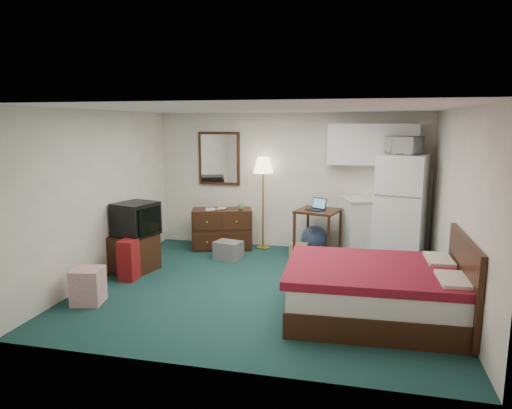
% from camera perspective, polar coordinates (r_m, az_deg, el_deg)
% --- Properties ---
extents(floor, '(5.00, 4.50, 0.01)m').
position_cam_1_polar(floor, '(6.60, 1.04, -10.32)').
color(floor, '#0E302E').
rests_on(floor, ground).
extents(ceiling, '(5.00, 4.50, 0.01)m').
position_cam_1_polar(ceiling, '(6.19, 1.12, 11.91)').
color(ceiling, beige).
rests_on(ceiling, walls).
extents(walls, '(5.01, 4.51, 2.50)m').
position_cam_1_polar(walls, '(6.28, 1.08, 0.43)').
color(walls, beige).
rests_on(walls, floor).
extents(mirror, '(0.80, 0.06, 1.00)m').
position_cam_1_polar(mirror, '(8.71, -4.61, 5.76)').
color(mirror, white).
rests_on(mirror, walls).
extents(upper_cabinets, '(1.50, 0.35, 0.70)m').
position_cam_1_polar(upper_cabinets, '(8.14, 14.33, 7.30)').
color(upper_cabinets, white).
rests_on(upper_cabinets, walls).
extents(headboard, '(0.06, 1.56, 1.00)m').
position_cam_1_polar(headboard, '(5.76, 24.46, -8.59)').
color(headboard, '#331A0D').
rests_on(headboard, walls).
extents(dresser, '(1.19, 0.79, 0.74)m').
position_cam_1_polar(dresser, '(8.51, -4.26, -3.04)').
color(dresser, '#331A0D').
rests_on(dresser, floor).
extents(floor_lamp, '(0.40, 0.40, 1.70)m').
position_cam_1_polar(floor_lamp, '(8.41, 0.89, 0.16)').
color(floor_lamp, gold).
rests_on(floor_lamp, floor).
extents(desk, '(0.82, 0.82, 0.85)m').
position_cam_1_polar(desk, '(7.97, 7.70, -3.65)').
color(desk, '#331A0D').
rests_on(desk, floor).
extents(exercise_ball, '(0.60, 0.60, 0.49)m').
position_cam_1_polar(exercise_ball, '(8.31, 7.32, -4.32)').
color(exercise_ball, navy).
rests_on(exercise_ball, floor).
extents(kitchen_counter, '(1.10, 0.95, 1.02)m').
position_cam_1_polar(kitchen_counter, '(8.17, 14.18, -2.91)').
color(kitchen_counter, white).
rests_on(kitchen_counter, floor).
extents(fridge, '(0.91, 0.91, 1.81)m').
position_cam_1_polar(fridge, '(7.94, 17.66, -0.53)').
color(fridge, white).
rests_on(fridge, floor).
extents(bed, '(2.03, 1.62, 0.63)m').
position_cam_1_polar(bed, '(5.71, 14.46, -10.60)').
color(bed, maroon).
rests_on(bed, floor).
extents(tv_stand, '(0.71, 0.75, 0.57)m').
position_cam_1_polar(tv_stand, '(7.48, -15.01, -5.90)').
color(tv_stand, '#331A0D').
rests_on(tv_stand, floor).
extents(suitcase, '(0.25, 0.38, 0.60)m').
position_cam_1_polar(suitcase, '(7.12, -15.49, -6.61)').
color(suitcase, '#591003').
rests_on(suitcase, floor).
extents(retail_box, '(0.44, 0.44, 0.46)m').
position_cam_1_polar(retail_box, '(6.38, -20.25, -9.53)').
color(retail_box, silver).
rests_on(retail_box, floor).
extents(file_bin, '(0.51, 0.43, 0.31)m').
position_cam_1_polar(file_bin, '(7.89, -3.48, -5.72)').
color(file_bin, slate).
rests_on(file_bin, floor).
extents(cardboard_box_a, '(0.32, 0.28, 0.25)m').
position_cam_1_polar(cardboard_box_a, '(8.02, 5.38, -5.74)').
color(cardboard_box_a, '#9D7A47').
rests_on(cardboard_box_a, floor).
extents(cardboard_box_b, '(0.28, 0.31, 0.26)m').
position_cam_1_polar(cardboard_box_b, '(7.62, 7.37, -6.55)').
color(cardboard_box_b, '#9D7A47').
rests_on(cardboard_box_b, floor).
extents(laptop, '(0.37, 0.36, 0.20)m').
position_cam_1_polar(laptop, '(7.81, 7.44, 0.00)').
color(laptop, black).
rests_on(laptop, desk).
extents(crt_tv, '(0.70, 0.73, 0.52)m').
position_cam_1_polar(crt_tv, '(7.37, -14.79, -1.76)').
color(crt_tv, black).
rests_on(crt_tv, tv_stand).
extents(microwave, '(0.60, 0.54, 0.36)m').
position_cam_1_polar(microwave, '(7.87, 17.99, 7.30)').
color(microwave, white).
rests_on(microwave, fridge).
extents(book_a, '(0.18, 0.07, 0.24)m').
position_cam_1_polar(book_a, '(8.37, -6.34, 0.15)').
color(book_a, '#9D7A47').
rests_on(book_a, dresser).
extents(book_b, '(0.16, 0.03, 0.21)m').
position_cam_1_polar(book_b, '(8.46, -4.86, 0.17)').
color(book_b, '#9D7A47').
rests_on(book_b, dresser).
extents(mug, '(0.14, 0.12, 0.13)m').
position_cam_1_polar(mug, '(8.35, -1.89, -0.22)').
color(mug, '#5F9A4B').
rests_on(mug, dresser).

